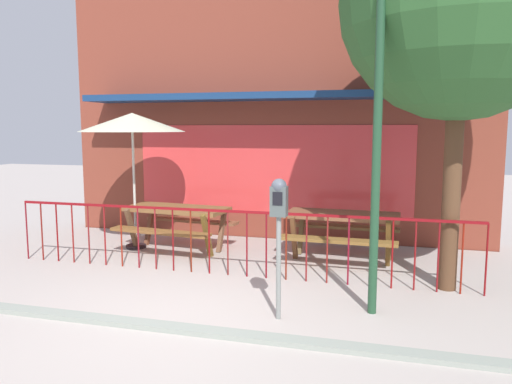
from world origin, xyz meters
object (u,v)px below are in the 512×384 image
object	(u,v)px
picnic_table_right	(342,223)
street_lamp	(379,74)
patio_umbrella	(132,123)
picnic_table_left	(177,216)
parking_meter_near	(279,212)

from	to	relation	value
picnic_table_right	street_lamp	xyz separation A→B (m)	(0.58, -2.29, 2.12)
picnic_table_right	patio_umbrella	size ratio (longest dim) A/B	0.77
picnic_table_right	patio_umbrella	bearing A→B (deg)	-177.77
picnic_table_right	street_lamp	size ratio (longest dim) A/B	0.44
picnic_table_left	picnic_table_right	world-z (taller)	same
picnic_table_right	picnic_table_left	bearing A→B (deg)	-177.34
picnic_table_left	patio_umbrella	distance (m)	1.80
picnic_table_right	street_lamp	bearing A→B (deg)	-75.90
patio_umbrella	picnic_table_right	bearing A→B (deg)	2.23
picnic_table_left	parking_meter_near	distance (m)	3.63
picnic_table_left	parking_meter_near	world-z (taller)	parking_meter_near
street_lamp	parking_meter_near	bearing A→B (deg)	-155.19
picnic_table_right	patio_umbrella	world-z (taller)	patio_umbrella
parking_meter_near	street_lamp	world-z (taller)	street_lamp
patio_umbrella	parking_meter_near	size ratio (longest dim) A/B	1.51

